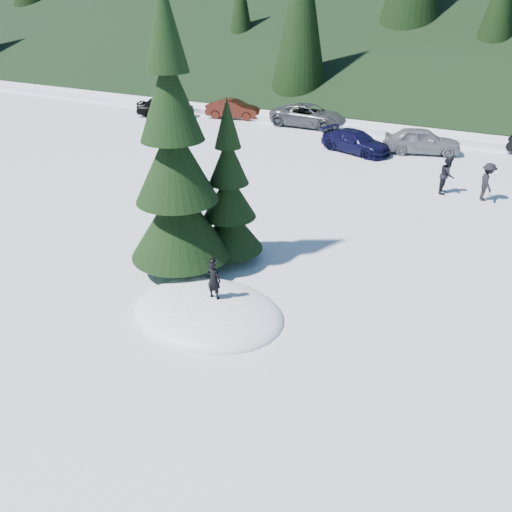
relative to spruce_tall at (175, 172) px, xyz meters
The scene contains 12 objects.
ground 4.37m from the spruce_tall, 39.29° to the right, with size 200.00×200.00×0.00m, color white.
snow_mound 4.37m from the spruce_tall, 39.29° to the right, with size 4.48×3.52×0.96m, color white.
spruce_tall is the anchor object (origin of this frame).
spruce_short 2.11m from the spruce_tall, 54.46° to the left, with size 2.20×2.20×5.37m.
child_skier 3.62m from the spruce_tall, 35.01° to the right, with size 0.43×0.28×1.17m, color black.
adult_0 13.37m from the spruce_tall, 61.75° to the left, with size 0.82×0.64×1.69m, color black.
adult_2 14.14m from the spruce_tall, 55.40° to the left, with size 1.08×0.62×1.67m, color black.
car_0 23.91m from the spruce_tall, 129.15° to the left, with size 1.70×4.23×1.44m, color black.
car_1 22.94m from the spruce_tall, 116.77° to the left, with size 1.40×4.03×1.33m, color #39120A.
car_2 21.25m from the spruce_tall, 102.07° to the left, with size 2.44×5.29×1.47m, color #44464B.
car_3 16.24m from the spruce_tall, 88.37° to the left, with size 1.72×4.23×1.23m, color black.
car_4 18.22m from the spruce_tall, 77.84° to the left, with size 1.70×4.22×1.44m, color gray.
Camera 1 is at (6.86, -9.66, 8.00)m, focal length 35.00 mm.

